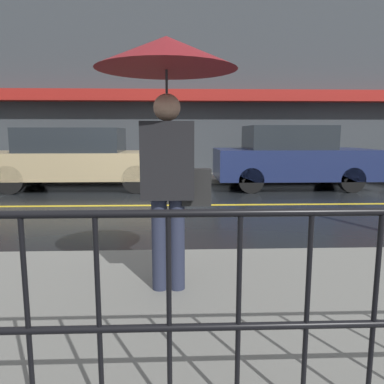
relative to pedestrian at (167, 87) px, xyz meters
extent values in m
plane|color=black|center=(-0.44, 4.31, -1.78)|extent=(80.00, 80.00, 0.00)
cube|color=slate|center=(-0.44, -0.31, -1.72)|extent=(28.00, 2.77, 0.11)
cube|color=slate|center=(-0.44, 8.47, -1.72)|extent=(28.00, 1.84, 0.11)
cube|color=gold|center=(-0.44, 4.31, -1.78)|extent=(25.20, 0.12, 0.01)
cube|color=#383D42|center=(-0.44, 9.54, 1.61)|extent=(28.00, 0.30, 6.78)
cube|color=maroon|center=(-0.44, 9.11, 0.82)|extent=(16.80, 0.55, 0.35)
cylinder|color=black|center=(-0.44, -1.44, -0.70)|extent=(12.00, 0.04, 0.04)
cylinder|color=black|center=(-0.44, -1.44, -1.23)|extent=(12.00, 0.04, 0.04)
cylinder|color=black|center=(-0.60, -1.44, -1.18)|extent=(0.02, 0.02, 0.97)
cylinder|color=black|center=(-0.28, -1.44, -1.18)|extent=(0.02, 0.02, 0.97)
cylinder|color=black|center=(0.04, -1.44, -1.18)|extent=(0.02, 0.02, 0.97)
cylinder|color=black|center=(0.35, -1.44, -1.18)|extent=(0.02, 0.02, 0.97)
cylinder|color=black|center=(0.67, -1.44, -1.18)|extent=(0.02, 0.02, 0.97)
cylinder|color=black|center=(0.98, -1.44, -1.18)|extent=(0.02, 0.02, 0.97)
cylinder|color=#23283D|center=(-0.08, 0.00, -1.27)|extent=(0.13, 0.13, 0.78)
cylinder|color=#23283D|center=(0.07, 0.00, -1.27)|extent=(0.13, 0.13, 0.78)
cube|color=black|center=(0.00, 0.00, -0.57)|extent=(0.42, 0.25, 0.62)
sphere|color=tan|center=(0.00, 0.00, -0.15)|extent=(0.22, 0.22, 0.22)
cylinder|color=#262628|center=(0.00, 0.00, -0.22)|extent=(0.02, 0.02, 0.71)
cone|color=maroon|center=(0.00, 0.00, 0.26)|extent=(1.11, 1.11, 0.25)
cube|color=black|center=(0.23, 0.00, -0.79)|extent=(0.24, 0.12, 0.30)
cube|color=tan|center=(-2.40, 6.62, -1.16)|extent=(4.79, 1.70, 0.67)
cube|color=#1E2328|center=(-2.59, 6.62, -0.52)|extent=(2.49, 1.57, 0.60)
cylinder|color=black|center=(-0.91, 7.36, -1.44)|extent=(0.67, 0.22, 0.67)
cylinder|color=black|center=(-0.91, 5.88, -1.44)|extent=(0.67, 0.22, 0.67)
cylinder|color=black|center=(-3.88, 7.36, -1.44)|extent=(0.67, 0.22, 0.67)
cylinder|color=black|center=(-3.88, 5.88, -1.44)|extent=(0.67, 0.22, 0.67)
cube|color=#19234C|center=(3.06, 6.62, -1.14)|extent=(3.98, 1.83, 0.76)
cube|color=#1E2328|center=(2.90, 6.62, -0.46)|extent=(2.07, 1.68, 0.59)
cylinder|color=black|center=(4.30, 7.42, -1.48)|extent=(0.61, 0.22, 0.61)
cylinder|color=black|center=(4.30, 5.81, -1.48)|extent=(0.61, 0.22, 0.61)
cylinder|color=black|center=(1.83, 7.42, -1.48)|extent=(0.61, 0.22, 0.61)
cylinder|color=black|center=(1.83, 5.81, -1.48)|extent=(0.61, 0.22, 0.61)
camera|label=1|loc=(0.08, -3.03, -0.36)|focal=35.00mm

